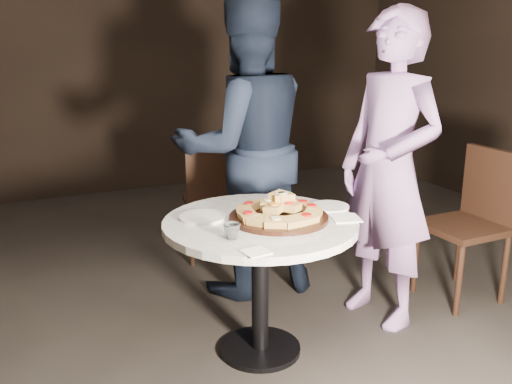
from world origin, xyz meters
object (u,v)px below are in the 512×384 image
(water_glass, at_px, (232,231))
(focaccia_pile, at_px, (279,209))
(diner_teal, at_px, (389,171))
(serving_board, at_px, (279,217))
(chair_right, at_px, (475,214))
(diner_navy, at_px, (245,149))
(chair_far, at_px, (213,196))
(table, at_px, (260,246))

(water_glass, bearing_deg, focaccia_pile, 26.59)
(diner_teal, bearing_deg, serving_board, -94.58)
(chair_right, xyz_separation_m, diner_navy, (-1.23, 0.67, 0.38))
(chair_right, height_order, diner_navy, diner_navy)
(serving_board, xyz_separation_m, diner_navy, (0.15, 0.76, 0.19))
(water_glass, relative_size, diner_navy, 0.04)
(serving_board, distance_m, chair_far, 1.31)
(serving_board, relative_size, diner_navy, 0.27)
(focaccia_pile, bearing_deg, table, 165.14)
(table, height_order, diner_navy, diner_navy)
(diner_navy, relative_size, diner_teal, 1.05)
(chair_far, bearing_deg, focaccia_pile, 97.17)
(table, height_order, chair_right, chair_right)
(serving_board, relative_size, water_glass, 6.35)
(serving_board, bearing_deg, table, 163.35)
(diner_navy, bearing_deg, diner_teal, 133.52)
(serving_board, distance_m, diner_navy, 0.80)
(focaccia_pile, height_order, water_glass, focaccia_pile)
(diner_navy, bearing_deg, chair_right, 155.27)
(water_glass, xyz_separation_m, chair_far, (0.44, 1.44, -0.27))
(table, height_order, diner_teal, diner_teal)
(chair_far, distance_m, chair_right, 1.73)
(diner_teal, bearing_deg, diner_navy, -151.98)
(water_glass, distance_m, diner_navy, 1.04)
(chair_far, relative_size, diner_navy, 0.46)
(focaccia_pile, xyz_separation_m, chair_right, (1.38, 0.09, -0.24))
(focaccia_pile, height_order, chair_far, focaccia_pile)
(water_glass, height_order, chair_right, chair_right)
(diner_navy, distance_m, diner_teal, 0.88)
(focaccia_pile, relative_size, diner_navy, 0.24)
(table, xyz_separation_m, chair_far, (0.22, 1.26, -0.10))
(chair_far, xyz_separation_m, diner_teal, (0.58, -1.20, 0.38))
(table, bearing_deg, chair_far, 80.03)
(focaccia_pile, distance_m, diner_navy, 0.79)
(water_glass, xyz_separation_m, diner_navy, (0.46, 0.91, 0.16))
(serving_board, height_order, water_glass, water_glass)
(focaccia_pile, distance_m, chair_right, 1.40)
(chair_right, bearing_deg, water_glass, -83.35)
(diner_teal, bearing_deg, chair_far, -165.79)
(water_glass, bearing_deg, serving_board, 26.46)
(table, bearing_deg, chair_right, 2.49)
(chair_far, bearing_deg, table, 93.08)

